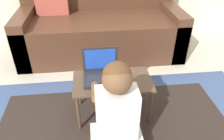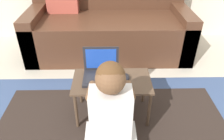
{
  "view_description": "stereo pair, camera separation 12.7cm",
  "coord_description": "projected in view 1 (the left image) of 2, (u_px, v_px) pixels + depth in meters",
  "views": [
    {
      "loc": [
        -0.15,
        -1.14,
        1.32
      ],
      "look_at": [
        0.0,
        0.22,
        0.41
      ],
      "focal_mm": 35.0,
      "sensor_mm": 36.0,
      "label": 1
    },
    {
      "loc": [
        -0.02,
        -1.15,
        1.32
      ],
      "look_at": [
        0.0,
        0.22,
        0.41
      ],
      "focal_mm": 35.0,
      "sensor_mm": 36.0,
      "label": 2
    }
  ],
  "objects": [
    {
      "name": "ground_plane",
      "position": [
        115.0,
        129.0,
        1.69
      ],
      "size": [
        16.0,
        16.0,
        0.0
      ],
      "primitive_type": "plane",
      "color": "beige"
    },
    {
      "name": "area_rug",
      "position": [
        116.0,
        129.0,
        1.68
      ],
      "size": [
        2.51,
        1.35,
        0.01
      ],
      "color": "#3D517A",
      "rests_on": "ground_plane"
    },
    {
      "name": "couch",
      "position": [
        100.0,
        29.0,
        2.61
      ],
      "size": [
        1.84,
        0.83,
        0.81
      ],
      "color": "#4C2D1E",
      "rests_on": "ground_plane"
    },
    {
      "name": "laptop_desk",
      "position": [
        113.0,
        85.0,
        1.66
      ],
      "size": [
        0.59,
        0.33,
        0.35
      ],
      "color": "#4C3828",
      "rests_on": "ground_plane"
    },
    {
      "name": "laptop",
      "position": [
        101.0,
        74.0,
        1.65
      ],
      "size": [
        0.27,
        0.21,
        0.22
      ],
      "color": "#232328",
      "rests_on": "laptop_desk"
    },
    {
      "name": "computer_mouse",
      "position": [
        126.0,
        76.0,
        1.65
      ],
      "size": [
        0.06,
        0.09,
        0.04
      ],
      "color": "black",
      "rests_on": "laptop_desk"
    },
    {
      "name": "person_seated",
      "position": [
        117.0,
        115.0,
        1.36
      ],
      "size": [
        0.34,
        0.36,
        0.71
      ],
      "color": "silver",
      "rests_on": "ground_plane"
    }
  ]
}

